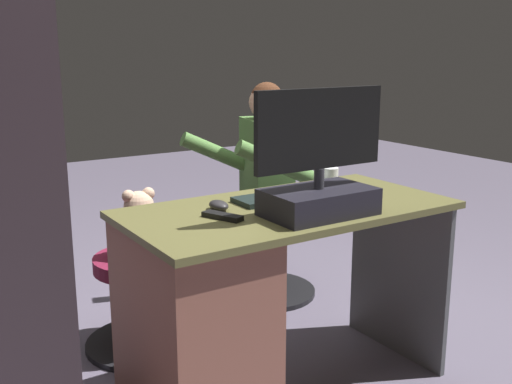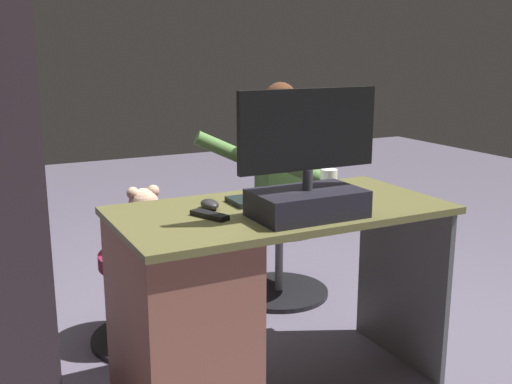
# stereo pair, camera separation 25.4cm
# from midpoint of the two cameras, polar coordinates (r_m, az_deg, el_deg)

# --- Properties ---
(ground_plane) EXTENTS (10.00, 10.00, 0.00)m
(ground_plane) POSITION_cam_midpoint_polar(r_m,az_deg,el_deg) (2.80, -3.88, -14.73)
(ground_plane) COLOR slate
(desk) EXTENTS (1.22, 0.62, 0.74)m
(desk) POSITION_cam_midpoint_polar(r_m,az_deg,el_deg) (2.24, -7.02, -11.01)
(desk) COLOR brown
(desk) RESTS_ON ground_plane
(monitor) EXTENTS (0.52, 0.24, 0.44)m
(monitor) POSITION_cam_midpoint_polar(r_m,az_deg,el_deg) (2.12, 2.44, 1.17)
(monitor) COLOR black
(monitor) RESTS_ON desk
(keyboard) EXTENTS (0.42, 0.14, 0.02)m
(keyboard) POSITION_cam_midpoint_polar(r_m,az_deg,el_deg) (2.38, -0.25, -0.42)
(keyboard) COLOR black
(keyboard) RESTS_ON desk
(computer_mouse) EXTENTS (0.06, 0.10, 0.04)m
(computer_mouse) POSITION_cam_midpoint_polar(r_m,az_deg,el_deg) (2.22, -6.75, -1.28)
(computer_mouse) COLOR #282628
(computer_mouse) RESTS_ON desk
(cup) EXTENTS (0.07, 0.07, 0.10)m
(cup) POSITION_cam_midpoint_polar(r_m,az_deg,el_deg) (2.47, 3.93, 1.05)
(cup) COLOR white
(cup) RESTS_ON desk
(tv_remote) EXTENTS (0.10, 0.16, 0.02)m
(tv_remote) POSITION_cam_midpoint_polar(r_m,az_deg,el_deg) (2.11, -6.57, -2.28)
(tv_remote) COLOR black
(tv_remote) RESTS_ON desk
(notebook_binder) EXTENTS (0.26, 0.33, 0.02)m
(notebook_binder) POSITION_cam_midpoint_polar(r_m,az_deg,el_deg) (2.32, 1.10, -0.69)
(notebook_binder) COLOR silver
(notebook_binder) RESTS_ON desk
(office_chair_teddy) EXTENTS (0.53, 0.53, 0.42)m
(office_chair_teddy) POSITION_cam_midpoint_polar(r_m,az_deg,el_deg) (2.84, -12.98, -9.31)
(office_chair_teddy) COLOR black
(office_chair_teddy) RESTS_ON ground_plane
(teddy_bear) EXTENTS (0.21, 0.22, 0.30)m
(teddy_bear) POSITION_cam_midpoint_polar(r_m,az_deg,el_deg) (2.74, -13.40, -3.11)
(teddy_bear) COLOR #D9AE8E
(teddy_bear) RESTS_ON office_chair_teddy
(visitor_chair) EXTENTS (0.53, 0.53, 0.42)m
(visitor_chair) POSITION_cam_midpoint_polar(r_m,az_deg,el_deg) (3.33, -1.25, -5.47)
(visitor_chair) COLOR black
(visitor_chair) RESTS_ON ground_plane
(person) EXTENTS (0.56, 0.56, 1.14)m
(person) POSITION_cam_midpoint_polar(r_m,az_deg,el_deg) (3.16, -2.31, 1.32)
(person) COLOR #527E3D
(person) RESTS_ON ground_plane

